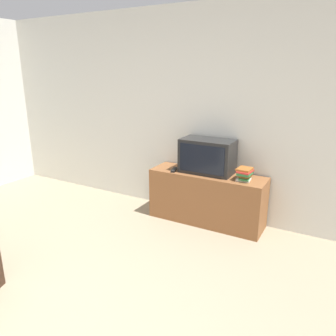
# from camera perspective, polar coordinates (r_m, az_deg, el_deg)

# --- Properties ---
(wall_back) EXTENTS (9.00, 0.06, 2.60)m
(wall_back) POSITION_cam_1_polar(r_m,az_deg,el_deg) (4.28, 2.54, 9.48)
(wall_back) COLOR silver
(wall_back) RESTS_ON ground_plane
(tv_stand) EXTENTS (1.42, 0.43, 0.63)m
(tv_stand) POSITION_cam_1_polar(r_m,az_deg,el_deg) (4.10, 6.74, -5.17)
(tv_stand) COLOR brown
(tv_stand) RESTS_ON ground_plane
(television) EXTENTS (0.64, 0.36, 0.41)m
(television) POSITION_cam_1_polar(r_m,az_deg,el_deg) (3.98, 6.85, 2.07)
(television) COLOR black
(television) RESTS_ON tv_stand
(book_stack) EXTENTS (0.17, 0.23, 0.14)m
(book_stack) POSITION_cam_1_polar(r_m,az_deg,el_deg) (3.80, 13.24, -1.01)
(book_stack) COLOR silver
(book_stack) RESTS_ON tv_stand
(remote_on_stand) EXTENTS (0.09, 0.18, 0.02)m
(remote_on_stand) POSITION_cam_1_polar(r_m,az_deg,el_deg) (4.07, 1.04, -0.32)
(remote_on_stand) COLOR black
(remote_on_stand) RESTS_ON tv_stand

